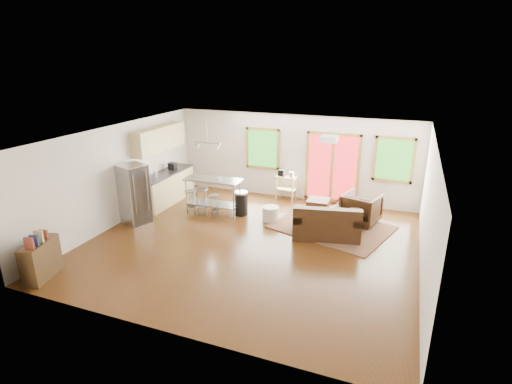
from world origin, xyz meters
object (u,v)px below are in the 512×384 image
(rug, at_px, (332,227))
(armchair, at_px, (361,207))
(ottoman, at_px, (318,206))
(coffee_table, at_px, (350,212))
(refrigerator, at_px, (135,194))
(kitchen_cart, at_px, (286,180))
(island, at_px, (213,189))
(loveseat, at_px, (326,224))

(rug, relative_size, armchair, 3.06)
(rug, bearing_deg, ottoman, 122.40)
(coffee_table, relative_size, refrigerator, 0.75)
(coffee_table, bearing_deg, kitchen_cart, 149.76)
(rug, height_order, armchair, armchair)
(island, distance_m, kitchen_cart, 2.38)
(refrigerator, bearing_deg, ottoman, 48.25)
(loveseat, distance_m, ottoman, 1.60)
(rug, relative_size, island, 1.73)
(island, bearing_deg, kitchen_cart, 48.17)
(ottoman, relative_size, refrigerator, 0.37)
(refrigerator, xyz_separation_m, island, (1.60, 1.38, -0.11))
(coffee_table, relative_size, ottoman, 2.00)
(kitchen_cart, bearing_deg, loveseat, -52.16)
(ottoman, relative_size, island, 0.37)
(armchair, relative_size, refrigerator, 0.57)
(armchair, bearing_deg, kitchen_cart, -7.52)
(coffee_table, xyz_separation_m, ottoman, (-0.98, 0.54, -0.16))
(loveseat, bearing_deg, armchair, 48.03)
(ottoman, relative_size, kitchen_cart, 0.63)
(rug, bearing_deg, armchair, 41.98)
(coffee_table, xyz_separation_m, island, (-3.76, -0.51, 0.33))
(coffee_table, relative_size, kitchen_cart, 1.26)
(ottoman, xyz_separation_m, kitchen_cart, (-1.19, 0.72, 0.45))
(coffee_table, distance_m, kitchen_cart, 2.53)
(rug, relative_size, refrigerator, 1.75)
(loveseat, xyz_separation_m, refrigerator, (-4.92, -0.93, 0.46))
(armchair, relative_size, ottoman, 1.53)
(rug, relative_size, ottoman, 4.67)
(coffee_table, xyz_separation_m, armchair, (0.24, 0.23, 0.10))
(kitchen_cart, bearing_deg, ottoman, -31.20)
(island, bearing_deg, coffee_table, 7.70)
(coffee_table, bearing_deg, island, -172.30)
(refrigerator, bearing_deg, loveseat, 29.90)
(ottoman, height_order, refrigerator, refrigerator)
(coffee_table, bearing_deg, ottoman, 150.95)
(coffee_table, bearing_deg, refrigerator, -160.58)
(loveseat, relative_size, ottoman, 2.97)
(coffee_table, xyz_separation_m, kitchen_cart, (-2.17, 1.27, 0.29))
(armchair, distance_m, refrigerator, 6.00)
(armchair, xyz_separation_m, kitchen_cart, (-2.41, 1.04, 0.19))
(coffee_table, bearing_deg, rug, -139.02)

